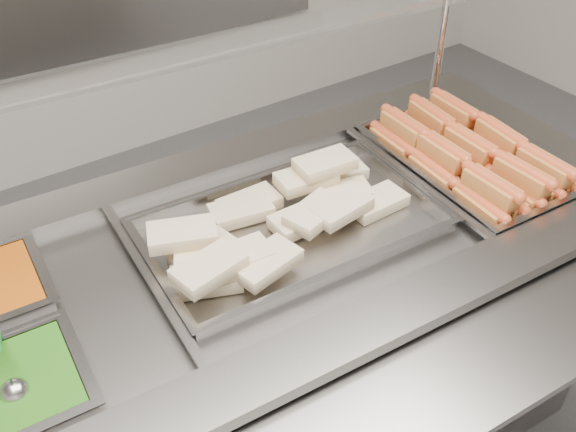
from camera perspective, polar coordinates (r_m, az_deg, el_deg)
steam_counter at (r=1.96m, az=-1.38°, el=-12.28°), size 2.08×1.01×0.97m
tray_rail at (r=1.35m, az=10.43°, el=-15.87°), size 1.95×0.51×0.06m
sneeze_guard at (r=1.59m, az=-6.20°, el=14.44°), size 1.79×0.42×0.47m
pan_hotdogs at (r=1.99m, az=15.52°, el=4.07°), size 0.40×0.61×0.11m
pan_wraps at (r=1.66m, az=0.32°, el=-1.31°), size 0.76×0.47×0.08m
pan_peas at (r=1.43m, az=-24.10°, el=-15.10°), size 0.34×0.28×0.11m
hotdogs_in_buns at (r=1.97m, az=15.81°, el=5.35°), size 0.36×0.57×0.13m
tortilla_wraps at (r=1.63m, az=-0.99°, el=-0.39°), size 0.70×0.36×0.11m
serving_spoon at (r=1.38m, az=-23.33°, el=-13.48°), size 0.06×0.19×0.15m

